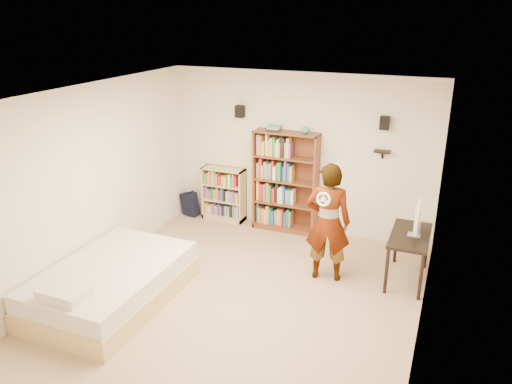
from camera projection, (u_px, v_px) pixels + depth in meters
ground at (240, 299)px, 6.63m from camera, size 4.50×5.00×0.01m
room_shell at (239, 173)px, 6.02m from camera, size 4.52×5.02×2.71m
crown_molding at (238, 97)px, 5.70m from camera, size 4.50×5.00×0.06m
speaker_left at (240, 111)px, 8.39m from camera, size 0.14×0.12×0.20m
speaker_right at (385, 123)px, 7.54m from camera, size 0.14×0.12×0.20m
wall_shelf at (382, 151)px, 7.70m from camera, size 0.25×0.16×0.02m
tall_bookshelf at (285, 182)px, 8.43m from camera, size 1.10×0.32×1.73m
low_bookshelf at (224, 194)px, 8.99m from camera, size 0.78×0.29×0.97m
computer_desk at (408, 257)px, 6.98m from camera, size 0.52×1.03×0.70m
imac at (416, 220)px, 6.74m from camera, size 0.10×0.47×0.47m
daybed at (112, 279)px, 6.48m from camera, size 1.40×2.16×0.64m
person at (328, 222)px, 6.87m from camera, size 0.69×0.52×1.71m
wii_wheel at (323, 199)px, 6.44m from camera, size 0.19×0.07×0.20m
navy_bag at (190, 204)px, 9.26m from camera, size 0.38×0.30×0.45m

